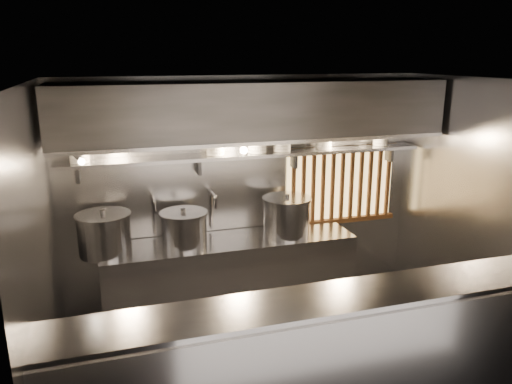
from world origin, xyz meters
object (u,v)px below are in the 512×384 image
heat_lamp (78,156)px  stock_pot_right (287,216)px  pendant_bulb (244,150)px  stock_pot_left (104,234)px  stock_pot_mid (184,229)px

heat_lamp → stock_pot_right: (2.31, 0.26, -0.93)m
pendant_bulb → stock_pot_left: (-1.62, -0.07, -0.83)m
stock_pot_left → stock_pot_right: bearing=-0.5°
stock_pot_left → stock_pot_mid: (0.88, -0.01, -0.03)m
stock_pot_mid → pendant_bulb: bearing=6.6°
stock_pot_right → stock_pot_left: bearing=179.5°
pendant_bulb → stock_pot_right: bearing=-10.5°
stock_pot_right → heat_lamp: bearing=-173.7°
heat_lamp → stock_pot_left: 0.99m
heat_lamp → stock_pot_mid: heat_lamp is taller
heat_lamp → stock_pot_mid: bearing=14.0°
pendant_bulb → stock_pot_right: 0.97m
stock_pot_left → pendant_bulb: bearing=2.6°
heat_lamp → stock_pot_mid: 1.45m
pendant_bulb → stock_pot_left: size_ratio=0.27×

